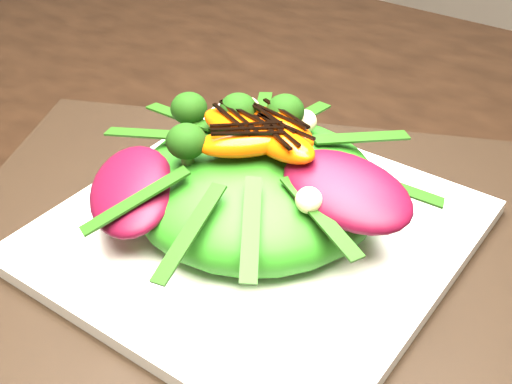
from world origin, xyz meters
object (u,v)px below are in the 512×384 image
Objects in this scene: dining_table at (426,263)px; plate_base at (256,232)px; salad_bowl at (256,218)px; placemat at (256,240)px; lettuce_mound at (256,187)px; orange_segment at (246,125)px.

dining_table is 5.55× the size of plate_base.
plate_base is 0.01m from salad_bowl.
placemat is 0.01m from plate_base.
lettuce_mound reaches higher than plate_base.
salad_bowl is at bearing 0.00° from lettuce_mound.
plate_base is 1.19× the size of salad_bowl.
dining_table is 3.31× the size of placemat.
orange_segment reaches higher than plate_base.
orange_segment reaches higher than placemat.
lettuce_mound is at bearing -146.10° from dining_table.
placemat is 0.09m from orange_segment.
dining_table is 22.72× the size of orange_segment.
salad_bowl is (0.00, -0.00, 0.02)m from placemat.
dining_table is at bearing 33.90° from salad_bowl.
salad_bowl is 0.07m from orange_segment.
placemat is 2.00× the size of salad_bowl.
plate_base is 0.04m from lettuce_mound.
orange_segment is (-0.02, 0.01, 0.09)m from placemat.
plate_base is 1.57× the size of lettuce_mound.
plate_base is (0.00, -0.00, 0.01)m from placemat.
placemat is at bearing 153.43° from salad_bowl.
placemat is 0.02m from salad_bowl.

